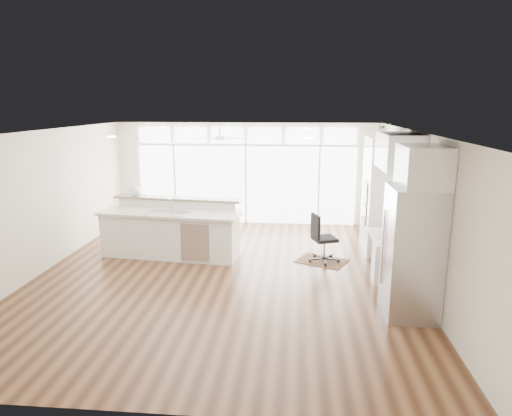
{
  "coord_description": "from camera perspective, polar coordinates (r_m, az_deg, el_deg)",
  "views": [
    {
      "loc": [
        1.35,
        -8.08,
        3.18
      ],
      "look_at": [
        0.57,
        0.6,
        1.19
      ],
      "focal_mm": 32.0,
      "sensor_mm": 36.0,
      "label": 1
    }
  ],
  "objects": [
    {
      "name": "floor",
      "position": [
        8.79,
        -4.09,
        -8.42
      ],
      "size": [
        7.0,
        8.0,
        0.02
      ],
      "primitive_type": "cube",
      "color": "#3F2313",
      "rests_on": "ground"
    },
    {
      "name": "wall_left",
      "position": [
        9.6,
        -25.33,
        0.64
      ],
      "size": [
        0.04,
        8.0,
        2.7
      ],
      "primitive_type": "cube",
      "color": "silver",
      "rests_on": "floor"
    },
    {
      "name": "ceiling_fan",
      "position": [
        11.06,
        -4.56,
        9.22
      ],
      "size": [
        1.16,
        1.16,
        0.32
      ],
      "primitive_type": "cube",
      "color": "white",
      "rests_on": "ceiling"
    },
    {
      "name": "fishbowl",
      "position": [
        10.39,
        -14.91,
        2.07
      ],
      "size": [
        0.3,
        0.3,
        0.24
      ],
      "primitive_type": "sphere",
      "rotation": [
        0.0,
        0.0,
        -0.27
      ],
      "color": "white",
      "rests_on": "kitchen_island"
    },
    {
      "name": "rug",
      "position": [
        9.6,
        8.23,
        -6.56
      ],
      "size": [
        1.18,
        1.05,
        0.01
      ],
      "primitive_type": "cube",
      "rotation": [
        0.0,
        0.0,
        -0.43
      ],
      "color": "#382111",
      "rests_on": "floor"
    },
    {
      "name": "wall_front",
      "position": [
        4.67,
        -12.3,
        -10.51
      ],
      "size": [
        7.0,
        0.04,
        2.7
      ],
      "primitive_type": "cube",
      "color": "silver",
      "rests_on": "floor"
    },
    {
      "name": "wall_back",
      "position": [
        12.29,
        -1.23,
        4.33
      ],
      "size": [
        7.0,
        0.04,
        2.7
      ],
      "primitive_type": "cube",
      "color": "silver",
      "rests_on": "floor"
    },
    {
      "name": "ceiling",
      "position": [
        8.2,
        -4.39,
        9.5
      ],
      "size": [
        7.0,
        8.0,
        0.02
      ],
      "primitive_type": "cube",
      "color": "white",
      "rests_on": "wall_back"
    },
    {
      "name": "glass_wall",
      "position": [
        12.28,
        -1.25,
        2.9
      ],
      "size": [
        5.8,
        0.06,
        2.08
      ],
      "primitive_type": "cube",
      "color": "white",
      "rests_on": "wall_back"
    },
    {
      "name": "oven_cabinet",
      "position": [
        10.23,
        15.3,
        1.56
      ],
      "size": [
        0.64,
        1.2,
        2.5
      ],
      "primitive_type": "cube",
      "color": "white",
      "rests_on": "floor"
    },
    {
      "name": "monitor",
      "position": [
        8.84,
        16.07,
        -2.28
      ],
      "size": [
        0.14,
        0.45,
        0.37
      ],
      "primitive_type": "cube",
      "rotation": [
        0.0,
        0.0,
        0.15
      ],
      "color": "black",
      "rests_on": "desk_nook"
    },
    {
      "name": "potted_plant",
      "position": [
        10.06,
        15.77,
        9.2
      ],
      "size": [
        0.28,
        0.3,
        0.23
      ],
      "primitive_type": "imported",
      "rotation": [
        0.0,
        0.0,
        -0.03
      ],
      "color": "#2D5725",
      "rests_on": "oven_cabinet"
    },
    {
      "name": "keyboard",
      "position": [
        8.85,
        14.92,
        -3.37
      ],
      "size": [
        0.13,
        0.34,
        0.02
      ],
      "primitive_type": "cube",
      "rotation": [
        0.0,
        0.0,
        0.02
      ],
      "color": "silver",
      "rests_on": "desk_nook"
    },
    {
      "name": "fridge_cabinet",
      "position": [
        7.03,
        20.19,
        4.9
      ],
      "size": [
        0.64,
        0.9,
        0.6
      ],
      "primitive_type": "cube",
      "color": "white",
      "rests_on": "wall_right"
    },
    {
      "name": "kitchen_island",
      "position": [
        9.81,
        -10.69,
        -2.63
      ],
      "size": [
        3.09,
        1.44,
        1.19
      ],
      "primitive_type": "cube",
      "rotation": [
        0.0,
        0.0,
        -0.11
      ],
      "color": "white",
      "rests_on": "floor"
    },
    {
      "name": "wall_right",
      "position": [
        8.56,
        19.57,
        -0.21
      ],
      "size": [
        0.04,
        8.0,
        2.7
      ],
      "primitive_type": "cube",
      "color": "silver",
      "rests_on": "floor"
    },
    {
      "name": "office_chair",
      "position": [
        9.42,
        8.58,
        -3.77
      ],
      "size": [
        0.66,
        0.63,
        1.01
      ],
      "primitive_type": "cube",
      "rotation": [
        0.0,
        0.0,
        0.35
      ],
      "color": "black",
      "rests_on": "floor"
    },
    {
      "name": "desk_nook",
      "position": [
        9.01,
        16.35,
        -5.75
      ],
      "size": [
        0.72,
        1.3,
        0.76
      ],
      "primitive_type": "cube",
      "color": "white",
      "rests_on": "floor"
    },
    {
      "name": "desk_window",
      "position": [
        8.79,
        18.94,
        1.5
      ],
      "size": [
        0.04,
        0.85,
        0.85
      ],
      "primitive_type": "cube",
      "color": "white",
      "rests_on": "wall_right"
    },
    {
      "name": "recessed_lights",
      "position": [
        8.4,
        -4.17,
        9.45
      ],
      "size": [
        3.4,
        3.0,
        0.02
      ],
      "primitive_type": "cube",
      "color": "silver",
      "rests_on": "ceiling"
    },
    {
      "name": "transom_row",
      "position": [
        12.12,
        -1.28,
        9.11
      ],
      "size": [
        5.9,
        0.06,
        0.4
      ],
      "primitive_type": "cube",
      "color": "white",
      "rests_on": "wall_back"
    },
    {
      "name": "upper_cabinets",
      "position": [
        8.61,
        17.44,
        6.77
      ],
      "size": [
        0.64,
        1.3,
        0.64
      ],
      "primitive_type": "cube",
      "color": "white",
      "rests_on": "wall_right"
    },
    {
      "name": "framed_photos",
      "position": [
        9.41,
        18.0,
        1.35
      ],
      "size": [
        0.06,
        0.22,
        0.8
      ],
      "primitive_type": "cube",
      "color": "black",
      "rests_on": "wall_right"
    },
    {
      "name": "refrigerator",
      "position": [
        7.29,
        18.95,
        -5.24
      ],
      "size": [
        0.76,
        0.9,
        2.0
      ],
      "primitive_type": "cube",
      "color": "silver",
      "rests_on": "floor"
    }
  ]
}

